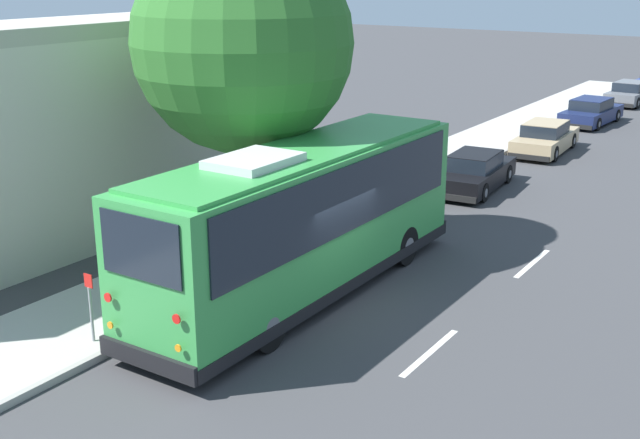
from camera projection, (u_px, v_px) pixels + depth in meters
name	position (u px, v px, depth m)	size (l,w,h in m)	color
ground_plane	(323.00, 301.00, 18.35)	(160.00, 160.00, 0.00)	#3D3D3F
sidewalk_slab	(203.00, 267.00, 20.24)	(80.00, 3.04, 0.15)	#B2AFA8
curb_strip	(252.00, 280.00, 19.41)	(80.00, 0.14, 0.15)	#9D9A94
shuttle_bus	(305.00, 214.00, 18.21)	(10.33, 2.61, 3.63)	green
parked_sedan_black	(475.00, 172.00, 27.37)	(4.66, 2.02, 1.30)	black
parked_sedan_tan	(545.00, 138.00, 32.82)	(4.76, 1.94, 1.29)	tan
parked_sedan_navy	(591.00, 112.00, 38.78)	(4.74, 1.98, 1.27)	#19234C
parked_sedan_gray	(630.00, 94.00, 44.41)	(4.38, 1.94, 1.28)	slate
street_tree	(246.00, 27.00, 19.53)	(5.45, 5.45, 8.94)	brown
sign_post_near	(91.00, 307.00, 15.84)	(0.06, 0.22, 1.44)	gray
sign_post_far	(167.00, 277.00, 17.56)	(0.06, 0.06, 1.35)	gray
building_backdrop	(22.00, 126.00, 23.88)	(18.04, 8.86, 5.96)	beige
lane_stripe_mid	(430.00, 352.00, 15.90)	(2.40, 0.14, 0.01)	silver
lane_stripe_ahead	(532.00, 263.00, 20.68)	(2.40, 0.14, 0.01)	silver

